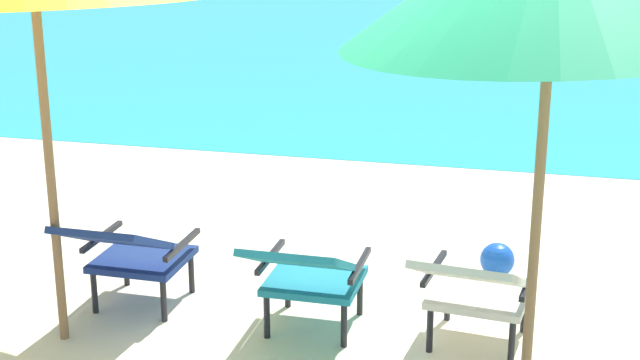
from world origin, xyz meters
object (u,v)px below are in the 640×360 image
(lounge_chair_left, at_px, (129,250))
(lounge_chair_right, at_px, (474,286))
(beach_ball, at_px, (497,260))
(lounge_chair_center, at_px, (307,272))

(lounge_chair_left, height_order, lounge_chair_right, same)
(lounge_chair_left, relative_size, beach_ball, 3.99)
(lounge_chair_right, relative_size, beach_ball, 4.20)
(lounge_chair_left, height_order, beach_ball, lounge_chair_left)
(lounge_chair_left, relative_size, lounge_chair_right, 0.95)
(lounge_chair_left, relative_size, lounge_chair_center, 1.01)
(lounge_chair_left, xyz_separation_m, lounge_chair_center, (1.08, -0.07, 0.00))
(lounge_chair_right, bearing_deg, lounge_chair_left, 178.67)
(lounge_chair_center, bearing_deg, lounge_chair_right, 1.44)
(lounge_chair_right, bearing_deg, beach_ball, 86.69)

